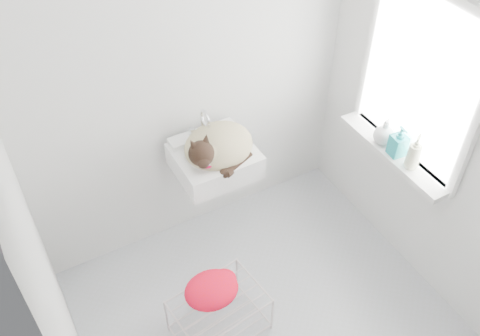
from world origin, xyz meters
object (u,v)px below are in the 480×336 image
cat (217,147)px  bottle_c (382,142)px  sink (214,151)px  bottle_a (410,167)px  wire_rack (219,316)px  bottle_b (395,154)px

cat → bottle_c: (0.96, -0.42, -0.04)m
sink → bottle_c: (0.97, -0.44, 0.00)m
cat → bottle_a: 1.18m
wire_rack → sink: bearing=63.6°
bottle_c → bottle_b: bearing=-90.0°
sink → cat: 0.05m
bottle_a → bottle_b: size_ratio=0.93×
bottle_c → bottle_a: bearing=-90.0°
wire_rack → bottle_a: 1.48m
sink → bottle_b: bottle_b is taller
bottle_b → bottle_c: bearing=90.0°
bottle_c → sink: bearing=155.6°
bottle_b → bottle_c: 0.13m
bottle_a → bottle_b: 0.13m
bottle_a → sink: bearing=144.2°
sink → bottle_a: bearing=-35.8°
wire_rack → bottle_b: (1.30, 0.09, 0.70)m
bottle_a → wire_rack: bearing=178.3°
wire_rack → bottle_b: bearing=4.1°
cat → bottle_c: size_ratio=2.86×
cat → wire_rack: bearing=-124.2°
cat → bottle_b: cat is taller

